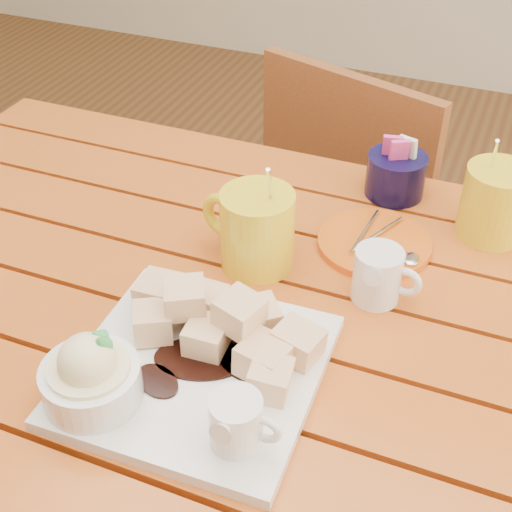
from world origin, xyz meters
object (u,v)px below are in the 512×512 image
at_px(table, 220,352).
at_px(chair_far, 364,216).
at_px(coffee_mug_right, 498,202).
at_px(coffee_mug_left, 255,228).
at_px(orange_saucer, 375,243).
at_px(dessert_plate, 177,362).

distance_m(table, chair_far, 0.69).
height_order(coffee_mug_right, chair_far, coffee_mug_right).
xyz_separation_m(table, coffee_mug_left, (0.02, 0.08, 0.17)).
relative_size(coffee_mug_left, chair_far, 0.20).
distance_m(table, orange_saucer, 0.27).
xyz_separation_m(table, dessert_plate, (0.02, -0.15, 0.14)).
bearing_deg(orange_saucer, dessert_plate, -113.18).
bearing_deg(coffee_mug_right, table, -162.54).
height_order(table, chair_far, chair_far).
bearing_deg(orange_saucer, chair_far, 103.99).
bearing_deg(chair_far, table, 104.00).
bearing_deg(coffee_mug_left, coffee_mug_right, 46.93).
xyz_separation_m(table, coffee_mug_right, (0.32, 0.28, 0.16)).
height_order(dessert_plate, coffee_mug_left, coffee_mug_left).
height_order(table, coffee_mug_left, coffee_mug_left).
distance_m(coffee_mug_left, orange_saucer, 0.18).
bearing_deg(dessert_plate, orange_saucer, 66.82).
relative_size(dessert_plate, chair_far, 0.34).
bearing_deg(coffee_mug_right, coffee_mug_left, -170.56).
height_order(coffee_mug_right, orange_saucer, coffee_mug_right).
distance_m(orange_saucer, chair_far, 0.57).
relative_size(table, chair_far, 1.44).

